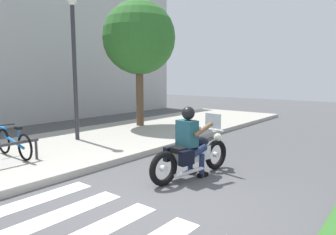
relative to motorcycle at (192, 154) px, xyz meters
The scene contains 9 objects.
ground_plane 1.64m from the motorcycle, behind, with size 48.00×48.00×0.00m, color #4C4C4F.
sidewalk 4.32m from the motorcycle, 111.07° to the left, with size 24.00×4.40×0.15m, color #A8A399.
crosswalk_stripe_3 3.13m from the motorcycle, 169.77° to the left, with size 2.80×0.40×0.01m, color white.
crosswalk_stripe_4 3.36m from the motorcycle, 156.10° to the left, with size 2.80×0.40×0.01m, color white.
motorcycle is the anchor object (origin of this frame).
rider 0.38m from the motorcycle, 168.20° to the left, with size 0.69×0.61×1.45m.
bicycle_3 4.22m from the motorcycle, 115.72° to the left, with size 0.48×1.66×0.75m.
street_lamp 4.93m from the motorcycle, 85.74° to the left, with size 0.28×0.28×4.33m.
tree_near_rack 6.66m from the motorcycle, 54.18° to the left, with size 2.75×2.75×4.87m.
Camera 1 is at (-3.43, -3.10, 2.03)m, focal length 32.36 mm.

